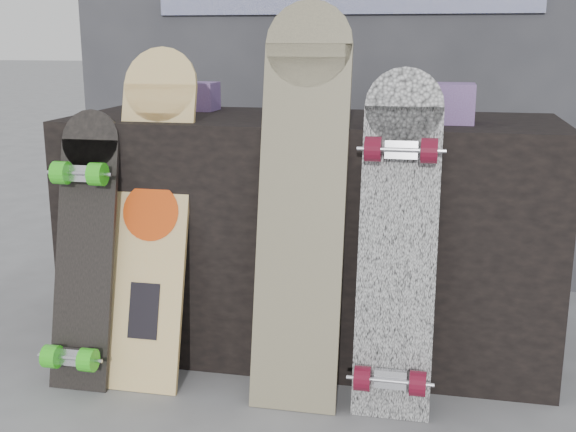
% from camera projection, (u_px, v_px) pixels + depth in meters
% --- Properties ---
extents(ground, '(60.00, 60.00, 0.00)m').
position_uv_depth(ground, '(279.00, 412.00, 2.09)').
color(ground, slate).
rests_on(ground, ground).
extents(vendor_table, '(1.60, 0.60, 0.80)m').
position_uv_depth(vendor_table, '(311.00, 234.00, 2.47)').
color(vendor_table, black).
rests_on(vendor_table, ground).
extents(booth, '(2.40, 0.22, 2.20)m').
position_uv_depth(booth, '(347.00, 27.00, 3.11)').
color(booth, '#323237').
rests_on(booth, ground).
extents(merch_box_purple, '(0.18, 0.12, 0.10)m').
position_uv_depth(merch_box_purple, '(192.00, 96.00, 2.60)').
color(merch_box_purple, '#623974').
rests_on(merch_box_purple, vendor_table).
extents(merch_box_small, '(0.14, 0.14, 0.12)m').
position_uv_depth(merch_box_small, '(451.00, 103.00, 2.21)').
color(merch_box_small, '#623974').
rests_on(merch_box_small, vendor_table).
extents(merch_box_flat, '(0.22, 0.10, 0.06)m').
position_uv_depth(merch_box_flat, '(306.00, 107.00, 2.42)').
color(merch_box_flat, '#D1B78C').
rests_on(merch_box_flat, vendor_table).
extents(longboard_geisha, '(0.24, 0.33, 1.03)m').
position_uv_depth(longboard_geisha, '(152.00, 207.00, 2.24)').
color(longboard_geisha, beige).
rests_on(longboard_geisha, ground).
extents(longboard_celtic, '(0.26, 0.29, 1.17)m').
position_uv_depth(longboard_celtic, '(302.00, 193.00, 2.09)').
color(longboard_celtic, '#C5BA86').
rests_on(longboard_celtic, ground).
extents(longboard_cascadia, '(0.22, 0.28, 0.98)m').
position_uv_depth(longboard_cascadia, '(398.00, 241.00, 2.02)').
color(longboard_cascadia, silver).
rests_on(longboard_cascadia, ground).
extents(skateboard_dark, '(0.19, 0.29, 0.84)m').
position_uv_depth(skateboard_dark, '(82.00, 248.00, 2.21)').
color(skateboard_dark, black).
rests_on(skateboard_dark, ground).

